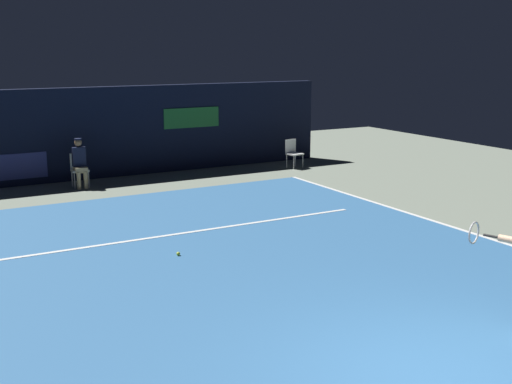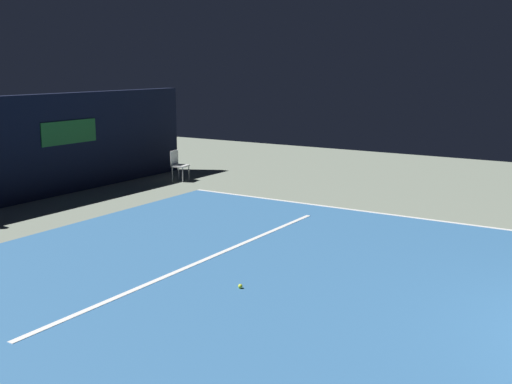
% 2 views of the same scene
% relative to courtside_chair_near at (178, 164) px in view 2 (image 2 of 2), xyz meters
% --- Properties ---
extents(ground_plane, '(29.46, 29.46, 0.00)m').
position_rel_courtside_chair_near_xyz_m(ground_plane, '(-5.80, -7.34, -0.50)').
color(ground_plane, gray).
extents(court_surface, '(9.99, 11.96, 0.01)m').
position_rel_courtside_chair_near_xyz_m(court_surface, '(-5.80, -7.34, -0.50)').
color(court_surface, '#336699').
rests_on(court_surface, ground).
extents(line_sideline_left, '(0.10, 11.96, 0.01)m').
position_rel_courtside_chair_near_xyz_m(line_sideline_left, '(-0.85, -7.34, -0.49)').
color(line_sideline_left, white).
rests_on(line_sideline_left, court_surface).
extents(line_service, '(7.79, 0.10, 0.01)m').
position_rel_courtside_chair_near_xyz_m(line_service, '(-5.80, -5.25, -0.49)').
color(line_service, white).
rests_on(line_service, court_surface).
extents(courtside_chair_near, '(0.50, 0.48, 0.88)m').
position_rel_courtside_chair_near_xyz_m(courtside_chair_near, '(0.00, 0.00, 0.00)').
color(courtside_chair_near, white).
rests_on(courtside_chair_near, ground).
extents(tennis_ball, '(0.07, 0.07, 0.07)m').
position_rel_courtside_chair_near_xyz_m(tennis_ball, '(-6.61, -6.55, -0.46)').
color(tennis_ball, '#CCE033').
rests_on(tennis_ball, court_surface).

